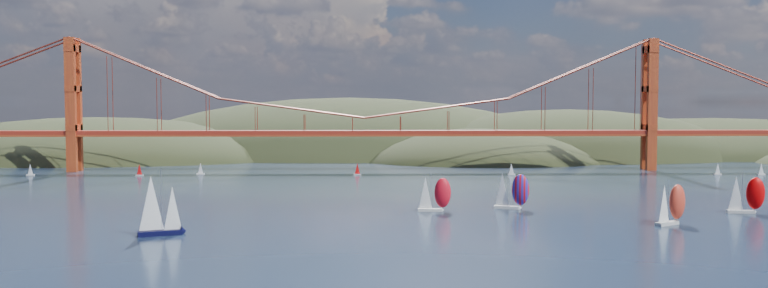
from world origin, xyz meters
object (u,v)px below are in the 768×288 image
at_px(racer_1, 670,203).
at_px(racer_rwb, 511,190).
at_px(racer_0, 434,193).
at_px(sloop_navy, 158,206).
at_px(racer_2, 745,194).

xyz_separation_m(racer_1, racer_rwb, (-32.21, 26.51, 0.05)).
bearing_deg(racer_0, racer_1, -22.53).
relative_size(sloop_navy, racer_0, 1.43).
bearing_deg(racer_2, racer_0, -176.61).
relative_size(racer_1, racer_rwb, 0.99).
bearing_deg(racer_rwb, racer_1, -22.93).
distance_m(racer_1, racer_rwb, 41.72).
height_order(racer_1, racer_2, racer_2).
xyz_separation_m(sloop_navy, racer_rwb, (83.56, 37.47, -1.28)).
distance_m(sloop_navy, racer_2, 145.09).
bearing_deg(racer_0, sloop_navy, -151.34).
height_order(racer_2, racer_rwb, racer_rwb).
xyz_separation_m(racer_0, racer_1, (53.28, -22.58, 0.27)).
relative_size(racer_0, racer_2, 0.94).
height_order(racer_0, racer_1, racer_1).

